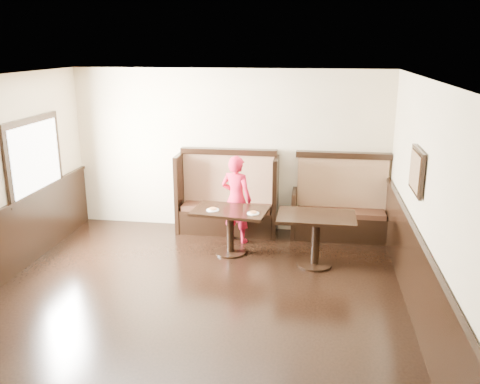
% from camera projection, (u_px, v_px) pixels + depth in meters
% --- Properties ---
extents(ground, '(7.00, 7.00, 0.00)m').
position_uv_depth(ground, '(180.00, 329.00, 5.89)').
color(ground, black).
rests_on(ground, ground).
extents(room_shell, '(7.00, 7.00, 7.00)m').
position_uv_depth(room_shell, '(160.00, 265.00, 6.01)').
color(room_shell, beige).
rests_on(room_shell, ground).
extents(booth_main, '(1.75, 0.72, 1.45)m').
position_uv_depth(booth_main, '(228.00, 202.00, 8.87)').
color(booth_main, black).
rests_on(booth_main, ground).
extents(booth_neighbor, '(1.65, 0.72, 1.45)m').
position_uv_depth(booth_neighbor, '(341.00, 210.00, 8.61)').
color(booth_neighbor, black).
rests_on(booth_neighbor, ground).
extents(table_main, '(1.21, 0.84, 0.72)m').
position_uv_depth(table_main, '(230.00, 220.00, 7.90)').
color(table_main, black).
rests_on(table_main, ground).
extents(table_neighbor, '(1.14, 0.75, 0.79)m').
position_uv_depth(table_neighbor, '(316.00, 228.00, 7.45)').
color(table_neighbor, black).
rests_on(table_neighbor, ground).
extents(child, '(0.62, 0.50, 1.46)m').
position_uv_depth(child, '(236.00, 199.00, 8.34)').
color(child, red).
rests_on(child, ground).
extents(pizza_plate_left, '(0.20, 0.20, 0.04)m').
position_uv_depth(pizza_plate_left, '(213.00, 209.00, 7.81)').
color(pizza_plate_left, white).
rests_on(pizza_plate_left, table_main).
extents(pizza_plate_right, '(0.18, 0.18, 0.03)m').
position_uv_depth(pizza_plate_right, '(253.00, 213.00, 7.66)').
color(pizza_plate_right, white).
rests_on(pizza_plate_right, table_main).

